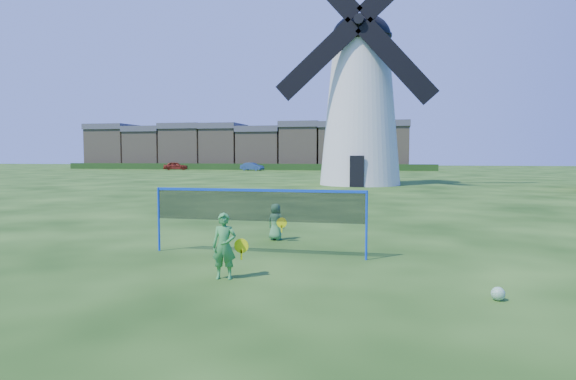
% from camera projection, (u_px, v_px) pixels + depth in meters
% --- Properties ---
extents(ground, '(220.00, 220.00, 0.00)m').
position_uv_depth(ground, '(275.00, 256.00, 11.42)').
color(ground, black).
rests_on(ground, ground).
extents(windmill, '(12.57, 6.33, 18.50)m').
position_uv_depth(windmill, '(361.00, 100.00, 38.82)').
color(windmill, white).
rests_on(windmill, ground).
extents(badminton_net, '(5.05, 0.05, 1.55)m').
position_uv_depth(badminton_net, '(258.00, 207.00, 11.45)').
color(badminton_net, blue).
rests_on(badminton_net, ground).
extents(player_girl, '(0.66, 0.37, 1.25)m').
position_uv_depth(player_girl, '(224.00, 246.00, 9.25)').
color(player_girl, green).
rests_on(player_girl, ground).
extents(player_boy, '(0.64, 0.46, 1.00)m').
position_uv_depth(player_boy, '(276.00, 222.00, 13.56)').
color(player_boy, '#479452').
rests_on(player_boy, ground).
extents(play_ball, '(0.22, 0.22, 0.22)m').
position_uv_depth(play_ball, '(498.00, 294.00, 7.91)').
color(play_ball, green).
rests_on(play_ball, ground).
extents(terraced_houses, '(57.10, 8.40, 7.99)m').
position_uv_depth(terraced_houses, '(242.00, 146.00, 86.33)').
color(terraced_houses, '#8A785C').
rests_on(terraced_houses, ground).
extents(hedge, '(62.00, 0.80, 1.00)m').
position_uv_depth(hedge, '(240.00, 167.00, 80.38)').
color(hedge, '#193814').
rests_on(hedge, ground).
extents(car_left, '(4.13, 2.94, 1.31)m').
position_uv_depth(car_left, '(176.00, 166.00, 78.73)').
color(car_left, maroon).
rests_on(car_left, ground).
extents(car_right, '(3.90, 2.19, 1.22)m').
position_uv_depth(car_right, '(252.00, 167.00, 76.40)').
color(car_right, navy).
rests_on(car_right, ground).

